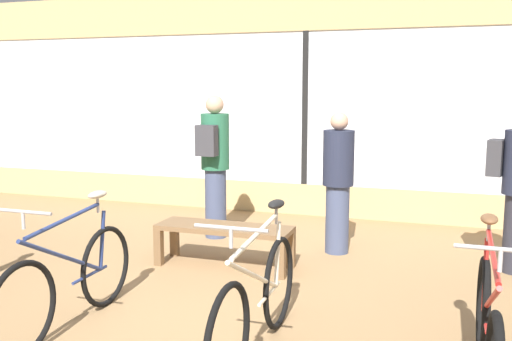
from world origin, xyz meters
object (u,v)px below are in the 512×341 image
object	(u,v)px
customer_by_window	(338,180)
customer_mid_floor	(215,162)
bicycle_left	(70,279)
bicycle_right	(258,301)
bicycle_far_right	(488,329)
display_bench	(224,233)

from	to	relation	value
customer_by_window	customer_mid_floor	size ratio (longest dim) A/B	0.90
bicycle_left	customer_mid_floor	size ratio (longest dim) A/B	0.97
customer_mid_floor	bicycle_right	bearing A→B (deg)	-62.05
bicycle_far_right	display_bench	distance (m)	2.96
bicycle_left	bicycle_far_right	distance (m)	2.97
bicycle_right	customer_by_window	size ratio (longest dim) A/B	1.13
bicycle_left	customer_mid_floor	distance (m)	2.86
bicycle_far_right	customer_mid_floor	distance (m)	4.06
bicycle_left	bicycle_right	size ratio (longest dim) A/B	0.95
bicycle_right	customer_mid_floor	size ratio (longest dim) A/B	1.02
bicycle_far_right	display_bench	xyz separation A→B (m)	(-2.41, 1.72, -0.03)
bicycle_right	display_bench	world-z (taller)	bicycle_right
bicycle_left	bicycle_far_right	size ratio (longest dim) A/B	0.98
bicycle_right	display_bench	distance (m)	2.00
bicycle_far_right	customer_by_window	bearing A→B (deg)	118.57
display_bench	customer_mid_floor	xyz separation A→B (m)	(-0.53, 1.03, 0.58)
display_bench	customer_by_window	world-z (taller)	customer_by_window
bicycle_right	customer_mid_floor	world-z (taller)	customer_mid_floor
display_bench	customer_mid_floor	distance (m)	1.30
customer_mid_floor	customer_by_window	bearing A→B (deg)	-5.98
bicycle_far_right	customer_mid_floor	bearing A→B (deg)	136.99
display_bench	customer_by_window	bearing A→B (deg)	40.88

